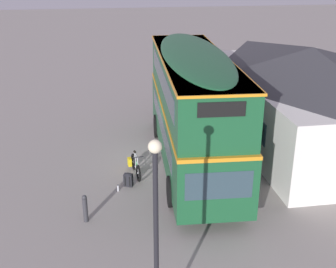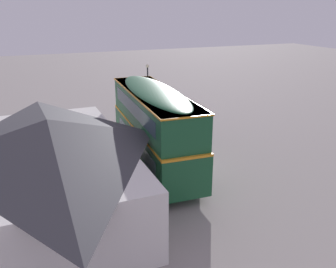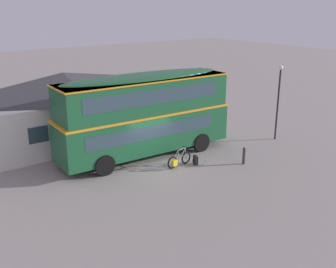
% 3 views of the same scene
% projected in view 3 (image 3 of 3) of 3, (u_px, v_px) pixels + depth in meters
% --- Properties ---
extents(ground_plane, '(120.00, 120.00, 0.00)m').
position_uv_depth(ground_plane, '(151.00, 165.00, 22.21)').
color(ground_plane, gray).
extents(double_decker_bus, '(10.29, 3.02, 4.79)m').
position_uv_depth(double_decker_bus, '(145.00, 112.00, 22.68)').
color(double_decker_bus, black).
rests_on(double_decker_bus, ground).
extents(touring_bicycle, '(1.72, 0.57, 1.00)m').
position_uv_depth(touring_bicycle, '(179.00, 160.00, 21.87)').
color(touring_bicycle, black).
rests_on(touring_bicycle, ground).
extents(backpack_on_ground, '(0.33, 0.38, 0.55)m').
position_uv_depth(backpack_on_ground, '(195.00, 160.00, 22.17)').
color(backpack_on_ground, black).
rests_on(backpack_on_ground, ground).
extents(water_bottle_clear_plastic, '(0.07, 0.07, 0.26)m').
position_uv_depth(water_bottle_clear_plastic, '(205.00, 163.00, 22.09)').
color(water_bottle_clear_plastic, silver).
rests_on(water_bottle_clear_plastic, ground).
extents(pub_building, '(12.62, 7.17, 4.29)m').
position_uv_depth(pub_building, '(65.00, 105.00, 26.04)').
color(pub_building, silver).
rests_on(pub_building, ground).
extents(street_lamp, '(0.28, 0.28, 4.79)m').
position_uv_depth(street_lamp, '(279.00, 95.00, 25.47)').
color(street_lamp, black).
rests_on(street_lamp, ground).
extents(kerb_bollard, '(0.16, 0.16, 0.97)m').
position_uv_depth(kerb_bollard, '(244.00, 155.00, 22.17)').
color(kerb_bollard, '#333338').
rests_on(kerb_bollard, ground).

